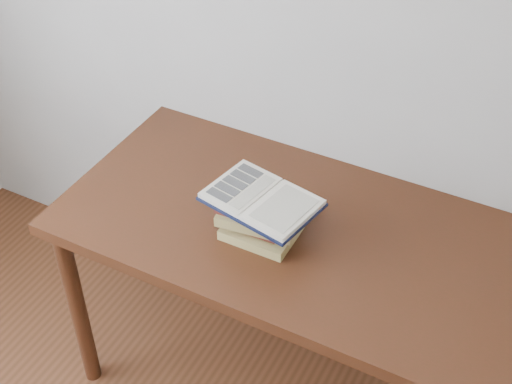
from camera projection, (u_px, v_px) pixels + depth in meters
The scene contains 3 objects.
desk at pixel (299, 250), 2.24m from camera, with size 1.50×0.75×0.80m.
book_stack at pixel (259, 217), 2.13m from camera, with size 0.25×0.19×0.12m.
open_book at pixel (262, 200), 2.07m from camera, with size 0.35×0.28×0.03m.
Camera 1 is at (0.66, -0.10, 2.29)m, focal length 50.00 mm.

